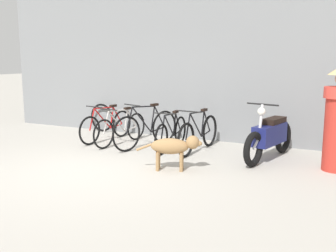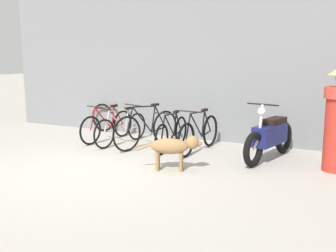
% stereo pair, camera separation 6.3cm
% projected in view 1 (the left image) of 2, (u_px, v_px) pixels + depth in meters
% --- Properties ---
extents(ground_plane, '(60.00, 60.00, 0.00)m').
position_uv_depth(ground_plane, '(88.00, 171.00, 6.44)').
color(ground_plane, '#ADA89E').
extents(shop_wall_back, '(9.16, 0.20, 3.37)m').
position_uv_depth(shop_wall_back, '(172.00, 64.00, 9.04)').
color(shop_wall_back, slate).
rests_on(shop_wall_back, ground).
extents(bicycle_0, '(0.46, 1.66, 0.82)m').
position_uv_depth(bicycle_0, '(107.00, 126.00, 8.74)').
color(bicycle_0, black).
rests_on(bicycle_0, ground).
extents(bicycle_1, '(0.46, 1.66, 0.80)m').
position_uv_depth(bicycle_1, '(121.00, 129.00, 8.40)').
color(bicycle_1, black).
rests_on(bicycle_1, ground).
extents(bicycle_2, '(0.63, 1.71, 0.93)m').
position_uv_depth(bicycle_2, '(146.00, 129.00, 8.09)').
color(bicycle_2, black).
rests_on(bicycle_2, ground).
extents(bicycle_3, '(0.46, 1.60, 0.79)m').
position_uv_depth(bicycle_3, '(171.00, 133.00, 7.94)').
color(bicycle_3, black).
rests_on(bicycle_3, ground).
extents(bicycle_4, '(0.46, 1.74, 0.86)m').
position_uv_depth(bicycle_4, '(199.00, 134.00, 7.74)').
color(bicycle_4, black).
rests_on(bicycle_4, ground).
extents(motorcycle, '(0.63, 1.86, 1.06)m').
position_uv_depth(motorcycle, '(270.00, 136.00, 7.13)').
color(motorcycle, black).
rests_on(motorcycle, ground).
extents(stray_dog, '(1.05, 0.50, 0.59)m').
position_uv_depth(stray_dog, '(174.00, 146.00, 6.44)').
color(stray_dog, '#997247').
rests_on(stray_dog, ground).
extents(spare_tire_left, '(0.70, 0.12, 0.70)m').
position_uv_depth(spare_tire_left, '(102.00, 118.00, 9.82)').
color(spare_tire_left, black).
rests_on(spare_tire_left, ground).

